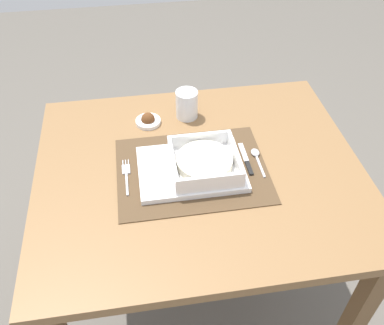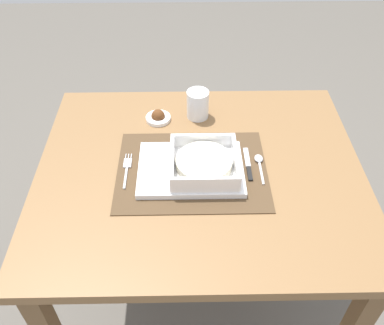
{
  "view_description": "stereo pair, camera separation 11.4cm",
  "coord_description": "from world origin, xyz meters",
  "px_view_note": "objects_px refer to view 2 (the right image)",
  "views": [
    {
      "loc": [
        -0.15,
        -0.82,
        1.57
      ],
      "look_at": [
        -0.02,
        -0.01,
        0.79
      ],
      "focal_mm": 39.06,
      "sensor_mm": 36.0,
      "label": 1
    },
    {
      "loc": [
        -0.04,
        -0.83,
        1.57
      ],
      "look_at": [
        -0.02,
        -0.01,
        0.79
      ],
      "focal_mm": 39.06,
      "sensor_mm": 36.0,
      "label": 2
    }
  ],
  "objects_px": {
    "spoon": "(259,162)",
    "drinking_glass": "(198,105)",
    "porridge_bowl": "(204,164)",
    "butter_knife": "(248,166)",
    "fork": "(127,168)",
    "dining_table": "(200,196)",
    "condiment_saucer": "(158,117)"
  },
  "relations": [
    {
      "from": "porridge_bowl",
      "to": "fork",
      "type": "relative_size",
      "value": 1.32
    },
    {
      "from": "dining_table",
      "to": "condiment_saucer",
      "type": "bearing_deg",
      "value": 119.07
    },
    {
      "from": "spoon",
      "to": "butter_knife",
      "type": "relative_size",
      "value": 0.87
    },
    {
      "from": "dining_table",
      "to": "spoon",
      "type": "height_order",
      "value": "spoon"
    },
    {
      "from": "condiment_saucer",
      "to": "butter_knife",
      "type": "bearing_deg",
      "value": -40.56
    },
    {
      "from": "dining_table",
      "to": "condiment_saucer",
      "type": "height_order",
      "value": "condiment_saucer"
    },
    {
      "from": "dining_table",
      "to": "condiment_saucer",
      "type": "distance_m",
      "value": 0.29
    },
    {
      "from": "spoon",
      "to": "drinking_glass",
      "type": "distance_m",
      "value": 0.28
    },
    {
      "from": "drinking_glass",
      "to": "butter_knife",
      "type": "bearing_deg",
      "value": -60.84
    },
    {
      "from": "spoon",
      "to": "drinking_glass",
      "type": "xyz_separation_m",
      "value": [
        -0.17,
        0.23,
        0.03
      ]
    },
    {
      "from": "dining_table",
      "to": "drinking_glass",
      "type": "height_order",
      "value": "drinking_glass"
    },
    {
      "from": "spoon",
      "to": "butter_knife",
      "type": "height_order",
      "value": "spoon"
    },
    {
      "from": "butter_knife",
      "to": "condiment_saucer",
      "type": "height_order",
      "value": "condiment_saucer"
    },
    {
      "from": "butter_knife",
      "to": "condiment_saucer",
      "type": "relative_size",
      "value": 1.69
    },
    {
      "from": "drinking_glass",
      "to": "porridge_bowl",
      "type": "bearing_deg",
      "value": -88.08
    },
    {
      "from": "fork",
      "to": "porridge_bowl",
      "type": "bearing_deg",
      "value": -5.69
    },
    {
      "from": "porridge_bowl",
      "to": "spoon",
      "type": "bearing_deg",
      "value": 13.48
    },
    {
      "from": "fork",
      "to": "condiment_saucer",
      "type": "bearing_deg",
      "value": 71.14
    },
    {
      "from": "porridge_bowl",
      "to": "butter_knife",
      "type": "distance_m",
      "value": 0.13
    },
    {
      "from": "drinking_glass",
      "to": "spoon",
      "type": "bearing_deg",
      "value": -53.55
    },
    {
      "from": "porridge_bowl",
      "to": "butter_knife",
      "type": "height_order",
      "value": "porridge_bowl"
    },
    {
      "from": "spoon",
      "to": "butter_knife",
      "type": "bearing_deg",
      "value": -151.99
    },
    {
      "from": "porridge_bowl",
      "to": "butter_knife",
      "type": "bearing_deg",
      "value": 10.37
    },
    {
      "from": "dining_table",
      "to": "butter_knife",
      "type": "relative_size",
      "value": 6.89
    },
    {
      "from": "dining_table",
      "to": "condiment_saucer",
      "type": "relative_size",
      "value": 11.64
    },
    {
      "from": "fork",
      "to": "spoon",
      "type": "xyz_separation_m",
      "value": [
        0.37,
        0.02,
        0.0
      ]
    },
    {
      "from": "butter_knife",
      "to": "drinking_glass",
      "type": "height_order",
      "value": "drinking_glass"
    },
    {
      "from": "dining_table",
      "to": "spoon",
      "type": "bearing_deg",
      "value": 6.14
    },
    {
      "from": "dining_table",
      "to": "fork",
      "type": "distance_m",
      "value": 0.24
    },
    {
      "from": "spoon",
      "to": "butter_knife",
      "type": "xyz_separation_m",
      "value": [
        -0.03,
        -0.01,
        -0.0
      ]
    },
    {
      "from": "butter_knife",
      "to": "fork",
      "type": "bearing_deg",
      "value": 179.0
    },
    {
      "from": "spoon",
      "to": "porridge_bowl",
      "type": "bearing_deg",
      "value": -163.16
    }
  ]
}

